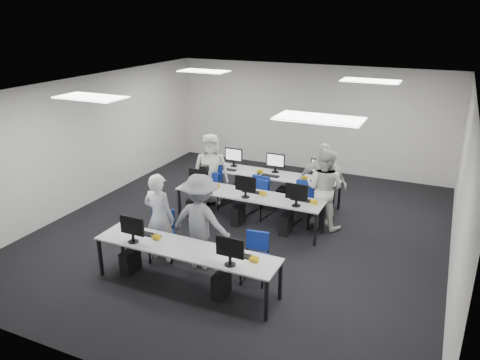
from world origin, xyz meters
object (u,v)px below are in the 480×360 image
at_px(student_1, 324,189).
at_px(student_3, 322,184).
at_px(chair_1, 255,266).
at_px(student_2, 211,169).
at_px(chair_4, 305,213).
at_px(chair_5, 219,193).
at_px(chair_3, 257,204).
at_px(desk_front, 185,251).
at_px(chair_2, 211,193).
at_px(chair_0, 163,244).
at_px(student_0, 159,217).
at_px(photographer, 201,222).
at_px(desk_mid, 249,196).
at_px(chair_7, 306,205).
at_px(chair_6, 265,201).

bearing_deg(student_1, student_3, -49.03).
bearing_deg(chair_1, student_1, 71.84).
bearing_deg(student_2, chair_4, -30.06).
height_order(chair_5, student_2, student_2).
distance_m(chair_1, student_1, 2.70).
xyz_separation_m(chair_1, chair_3, (-0.99, 2.48, 0.02)).
height_order(desk_front, chair_2, chair_2).
height_order(chair_2, student_1, student_1).
height_order(chair_2, student_3, student_3).
relative_size(chair_0, chair_2, 0.94).
relative_size(chair_2, student_1, 0.55).
bearing_deg(student_0, student_2, -79.93).
bearing_deg(chair_0, photographer, -19.35).
relative_size(desk_mid, photographer, 1.82).
bearing_deg(student_2, chair_1, -74.45).
xyz_separation_m(chair_3, chair_5, (-1.13, 0.31, -0.02)).
distance_m(desk_front, chair_0, 1.19).
bearing_deg(student_0, student_3, -127.62).
xyz_separation_m(chair_7, photographer, (-1.10, -2.79, 0.57)).
relative_size(chair_0, chair_1, 1.07).
bearing_deg(chair_7, chair_6, 169.56).
distance_m(chair_0, student_2, 2.84).
bearing_deg(chair_1, desk_front, -152.63).
distance_m(desk_mid, chair_1, 2.20).
distance_m(chair_1, student_0, 1.96).
distance_m(chair_6, student_0, 3.01).
bearing_deg(chair_6, desk_front, -83.04).
xyz_separation_m(chair_3, student_3, (1.38, 0.27, 0.62)).
bearing_deg(chair_0, chair_1, -21.74).
xyz_separation_m(chair_0, chair_7, (1.91, 2.82, 0.02)).
bearing_deg(chair_3, chair_7, 21.87).
distance_m(chair_5, student_1, 2.69).
height_order(chair_3, chair_6, chair_3).
bearing_deg(student_1, chair_2, 9.51).
bearing_deg(chair_1, chair_6, 100.99).
bearing_deg(chair_7, chair_4, -89.31).
relative_size(chair_3, student_3, 0.50).
bearing_deg(student_2, student_0, -105.63).
height_order(chair_1, chair_6, chair_6).
relative_size(chair_4, student_2, 0.49).
xyz_separation_m(chair_2, photographer, (1.16, -2.57, 0.58)).
distance_m(desk_front, chair_5, 3.67).
xyz_separation_m(chair_4, photographer, (-1.18, -2.47, 0.62)).
bearing_deg(chair_1, chair_0, 172.50).
relative_size(desk_mid, chair_6, 3.75).
bearing_deg(student_1, desk_front, 75.88).
height_order(chair_6, chair_7, chair_7).
bearing_deg(desk_mid, photographer, -92.94).
bearing_deg(chair_2, student_1, -14.36).
height_order(desk_mid, chair_1, chair_1).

